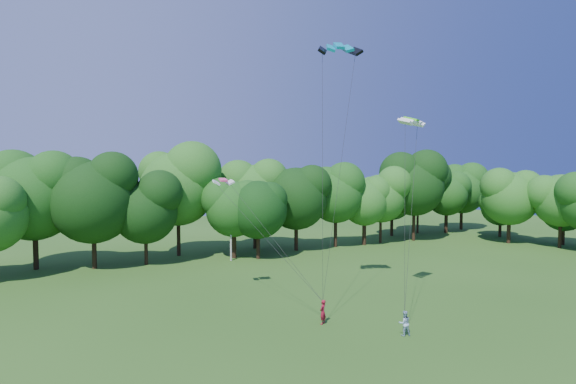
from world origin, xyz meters
TOP-DOWN VIEW (x-y plane):
  - utility_pole at (2.25, 32.95)m, footprint 1.69×0.31m
  - kite_flyer_left at (0.06, 10.23)m, footprint 0.74×0.68m
  - kite_flyer_right at (3.52, 5.93)m, footprint 0.95×0.84m
  - kite_teal at (3.33, 13.15)m, footprint 3.48×2.48m
  - kite_green at (8.37, 10.61)m, footprint 2.75×1.90m
  - kite_pink at (-3.78, 19.20)m, footprint 1.80×1.00m
  - tree_back_center at (5.44, 32.39)m, footprint 7.53×7.53m
  - tree_back_east at (31.36, 38.39)m, footprint 6.95×6.95m
  - tree_flank_east at (46.77, 20.67)m, footprint 6.66×6.66m

SIDE VIEW (x-z plane):
  - kite_flyer_right at x=3.52m, z-range 0.00..1.62m
  - kite_flyer_left at x=0.06m, z-range 0.00..1.69m
  - utility_pole at x=2.25m, z-range 0.11..8.58m
  - tree_flank_east at x=46.77m, z-range 1.20..10.89m
  - tree_back_east at x=31.36m, z-range 1.26..11.36m
  - tree_back_center at x=5.44m, z-range 1.36..12.31m
  - kite_pink at x=-3.78m, z-range 9.64..9.94m
  - kite_green at x=8.37m, z-range 14.30..14.77m
  - kite_teal at x=3.33m, z-range 19.60..20.44m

